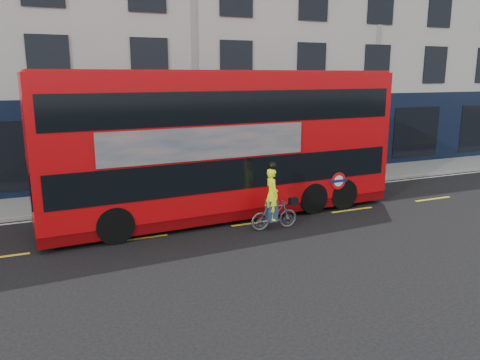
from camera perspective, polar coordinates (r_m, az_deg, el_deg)
ground at (r=14.84m, az=4.39°, el=-6.87°), size 120.00×120.00×0.00m
pavement at (r=20.56m, az=-3.98°, el=-1.12°), size 60.00×3.00×0.12m
kerb at (r=19.19m, az=-2.50°, el=-2.09°), size 60.00×0.12×0.13m
building_terrace at (r=26.27m, az=-9.13°, el=18.08°), size 50.00×10.07×15.00m
road_edge_line at (r=18.94m, az=-2.18°, el=-2.49°), size 58.00×0.10×0.01m
lane_dashes at (r=16.11m, az=1.92°, el=-5.23°), size 58.00×0.12×0.01m
bus at (r=16.52m, az=-1.98°, el=4.55°), size 12.81×3.53×5.11m
cyclist at (r=15.27m, az=4.11°, el=-3.28°), size 1.64×0.64×2.26m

